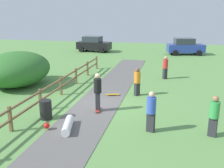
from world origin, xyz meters
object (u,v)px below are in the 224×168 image
(trash_bin, at_px, (46,110))
(bystander_orange, at_px, (137,81))
(parked_car_blue, at_px, (185,46))
(parked_car_black, at_px, (94,44))
(bystander_red, at_px, (165,66))
(skateboard_loose, at_px, (112,94))
(bush_large, at_px, (17,69))
(skater_fallen, at_px, (66,125))
(bystander_green, at_px, (214,114))
(bystander_blue, at_px, (151,110))
(skater_riding, at_px, (98,90))

(trash_bin, relative_size, bystander_orange, 0.54)
(trash_bin, bearing_deg, parked_car_blue, 71.51)
(parked_car_black, bearing_deg, bystander_red, -53.14)
(bystander_red, height_order, parked_car_blue, parked_car_blue)
(trash_bin, xyz_separation_m, skateboard_loose, (2.26, 4.04, -0.36))
(bush_large, xyz_separation_m, bystander_red, (9.62, 4.08, -0.21))
(bush_large, bearing_deg, bystander_orange, -2.83)
(parked_car_blue, bearing_deg, trash_bin, -108.49)
(trash_bin, bearing_deg, skater_fallen, -33.77)
(skateboard_loose, xyz_separation_m, parked_car_black, (-6.31, 17.19, 0.87))
(skater_fallen, bearing_deg, skateboard_loose, 79.85)
(trash_bin, relative_size, skater_fallen, 0.57)
(bush_large, xyz_separation_m, skater_fallen, (5.84, -5.79, -0.95))
(bystander_green, relative_size, parked_car_black, 0.39)
(bystander_orange, height_order, parked_car_black, parked_car_black)
(skateboard_loose, xyz_separation_m, bystander_blue, (2.59, -4.32, 0.87))
(bystander_red, xyz_separation_m, bystander_blue, (-0.31, -9.24, 0.02))
(trash_bin, xyz_separation_m, skater_riding, (2.09, 1.46, 0.65))
(trash_bin, relative_size, parked_car_blue, 0.20)
(bystander_green, bearing_deg, skater_fallen, -172.82)
(skater_riding, distance_m, bystander_blue, 3.27)
(bush_large, bearing_deg, skateboard_loose, -7.07)
(bush_large, distance_m, trash_bin, 6.64)
(bush_large, xyz_separation_m, bystander_blue, (9.32, -5.16, -0.19))
(skateboard_loose, xyz_separation_m, bystander_orange, (1.40, 0.43, 0.82))
(skater_riding, relative_size, skateboard_loose, 2.33)
(skater_fallen, height_order, parked_car_black, parked_car_black)
(bystander_red, distance_m, bystander_orange, 4.73)
(skater_fallen, distance_m, bystander_red, 10.59)
(bush_large, distance_m, skateboard_loose, 6.86)
(bystander_red, relative_size, bystander_orange, 1.03)
(skateboard_loose, bearing_deg, bystander_green, -39.92)
(skater_fallen, distance_m, bystander_blue, 3.62)
(bystander_green, relative_size, bystander_orange, 1.02)
(trash_bin, bearing_deg, skateboard_loose, 60.75)
(trash_bin, xyz_separation_m, parked_car_black, (-4.05, 21.23, 0.51))
(bystander_red, xyz_separation_m, bystander_orange, (-1.50, -4.48, -0.03))
(skater_fallen, bearing_deg, skater_riding, 73.26)
(bystander_blue, bearing_deg, parked_car_blue, 84.05)
(bystander_red, distance_m, parked_car_blue, 12.41)
(skater_riding, height_order, skater_fallen, skater_riding)
(bystander_red, bearing_deg, parked_car_blue, 81.04)
(trash_bin, relative_size, bystander_green, 0.53)
(parked_car_black, bearing_deg, trash_bin, -79.21)
(bystander_orange, relative_size, bystander_blue, 0.95)
(skater_fallen, distance_m, parked_car_blue, 22.87)
(trash_bin, bearing_deg, bystander_orange, 50.69)
(bystander_green, bearing_deg, skateboard_loose, 140.08)
(bystander_blue, height_order, parked_car_blue, parked_car_blue)
(trash_bin, distance_m, skateboard_loose, 4.64)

